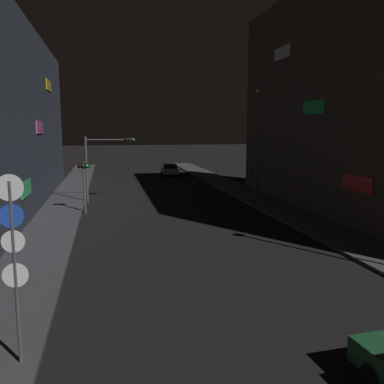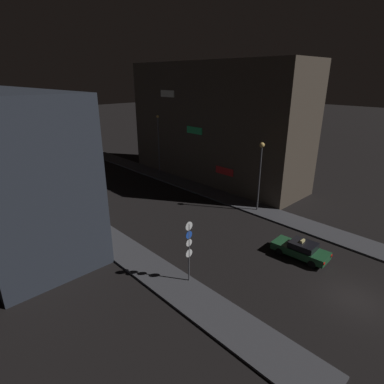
{
  "view_description": "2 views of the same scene",
  "coord_description": "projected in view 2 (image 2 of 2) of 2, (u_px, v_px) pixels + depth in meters",
  "views": [
    {
      "loc": [
        -4.45,
        -1.05,
        5.82
      ],
      "look_at": [
        0.0,
        20.38,
        2.47
      ],
      "focal_mm": 38.66,
      "sensor_mm": 36.0,
      "label": 1
    },
    {
      "loc": [
        -19.39,
        -4.62,
        13.88
      ],
      "look_at": [
        1.6,
        17.26,
        2.56
      ],
      "focal_mm": 29.04,
      "sensor_mm": 36.0,
      "label": 2
    }
  ],
  "objects": [
    {
      "name": "street_lamp_far_block",
      "position": [
        159.0,
        142.0,
        43.58
      ],
      "size": [
        0.37,
        0.37,
        8.76
      ],
      "color": "#47474C",
      "rests_on": "sidewalk_right"
    },
    {
      "name": "building_facade_right",
      "position": [
        214.0,
        123.0,
        42.91
      ],
      "size": [
        7.69,
        26.81,
        15.74
      ],
      "color": "#473D33",
      "rests_on": "ground_plane"
    },
    {
      "name": "far_car",
      "position": [
        73.0,
        153.0,
        56.62
      ],
      "size": [
        1.96,
        4.51,
        1.42
      ],
      "color": "#B7B7BC",
      "rests_on": "ground_plane"
    },
    {
      "name": "traffic_light_overhead",
      "position": [
        72.0,
        164.0,
        38.03
      ],
      "size": [
        3.9,
        0.42,
        5.23
      ],
      "color": "#47474C",
      "rests_on": "ground_plane"
    },
    {
      "name": "sidewalk_left",
      "position": [
        49.0,
        198.0,
        37.52
      ],
      "size": [
        2.95,
        69.04,
        0.16
      ],
      "primitive_type": "cube",
      "color": "#424247",
      "rests_on": "ground_plane"
    },
    {
      "name": "traffic_light_left_kerb",
      "position": [
        77.0,
        184.0,
        34.69
      ],
      "size": [
        0.8,
        0.42,
        3.59
      ],
      "color": "#47474C",
      "rests_on": "ground_plane"
    },
    {
      "name": "ground_plane",
      "position": [
        355.0,
        300.0,
        20.56
      ],
      "size": [
        300.0,
        300.0,
        0.0
      ],
      "primitive_type": "plane",
      "color": "black"
    },
    {
      "name": "sign_pole_left",
      "position": [
        189.0,
        246.0,
        21.29
      ],
      "size": [
        0.63,
        0.1,
        4.64
      ],
      "color": "#47474C",
      "rests_on": "sidewalk_left"
    },
    {
      "name": "sidewalk_right",
      "position": [
        152.0,
        172.0,
        47.51
      ],
      "size": [
        2.95,
        69.04,
        0.16
      ],
      "primitive_type": "cube",
      "color": "#424247",
      "rests_on": "ground_plane"
    },
    {
      "name": "taxi",
      "position": [
        301.0,
        249.0,
        25.12
      ],
      "size": [
        2.06,
        4.55,
        1.62
      ],
      "color": "#1E512D",
      "rests_on": "ground_plane"
    },
    {
      "name": "street_lamp_near_block",
      "position": [
        261.0,
        164.0,
        32.26
      ],
      "size": [
        0.53,
        0.53,
        7.44
      ],
      "color": "#47474C",
      "rests_on": "sidewalk_right"
    }
  ]
}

